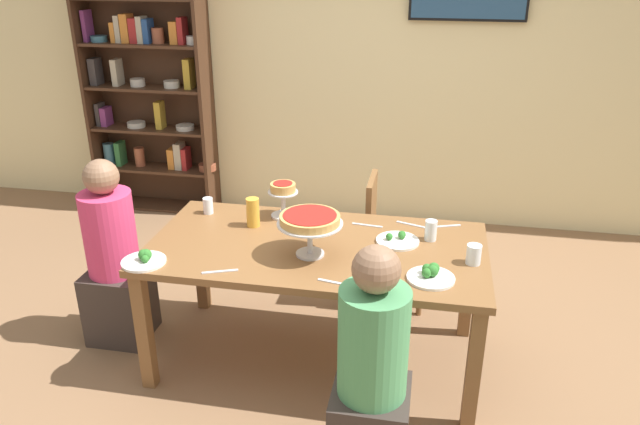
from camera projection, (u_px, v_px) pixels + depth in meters
The scene contains 21 objects.
ground_plane at pixel (317, 357), 3.58m from camera, with size 12.00×12.00×0.00m, color #846042.
rear_partition at pixel (368, 57), 5.00m from camera, with size 8.00×0.12×2.80m, color beige.
dining_table at pixel (317, 258), 3.32m from camera, with size 1.83×0.94×0.74m.
bookshelf at pixel (148, 83), 5.26m from camera, with size 1.12×0.30×2.21m.
diner_head_west at pixel (115, 265), 3.60m from camera, with size 0.34×0.34×1.15m.
diner_near_right at pixel (372, 383), 2.62m from camera, with size 0.34×0.34×1.15m.
chair_far_right at pixel (387, 234), 4.00m from camera, with size 0.40×0.40×0.87m.
deep_dish_pizza_stand at pixel (310, 222), 3.10m from camera, with size 0.34×0.34×0.23m.
personal_pizza_stand at pixel (283, 193), 3.58m from camera, with size 0.18×0.18×0.21m.
salad_plate_near_diner at pixel (398, 240), 3.31m from camera, with size 0.24×0.24×0.06m.
salad_plate_far_diner at pixel (144, 259), 3.09m from camera, with size 0.23×0.23×0.07m.
salad_plate_spare at pixel (431, 275), 2.94m from camera, with size 0.23×0.23×0.07m.
beer_glass_amber_tall at pixel (253, 212), 3.48m from camera, with size 0.08×0.08×0.17m, color gold.
water_glass_clear_near at pixel (474, 254), 3.07m from camera, with size 0.08×0.08×0.10m, color white.
water_glass_clear_far at pixel (208, 206), 3.66m from camera, with size 0.06×0.06×0.10m, color white.
water_glass_clear_spare at pixel (431, 230), 3.32m from camera, with size 0.07×0.07×0.12m, color white.
cutlery_fork_near at pixel (335, 283), 2.91m from camera, with size 0.18×0.02×0.01m, color silver.
cutlery_knife_near at pixel (446, 226), 3.50m from camera, with size 0.18×0.02×0.01m, color silver.
cutlery_fork_far at pixel (367, 225), 3.51m from camera, with size 0.18×0.02×0.01m, color silver.
cutlery_knife_far at pixel (220, 271), 3.01m from camera, with size 0.18×0.02×0.01m, color silver.
cutlery_spare_fork at pixel (411, 225), 3.52m from camera, with size 0.18×0.02×0.01m, color silver.
Camera 1 is at (0.57, -2.88, 2.21)m, focal length 34.02 mm.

